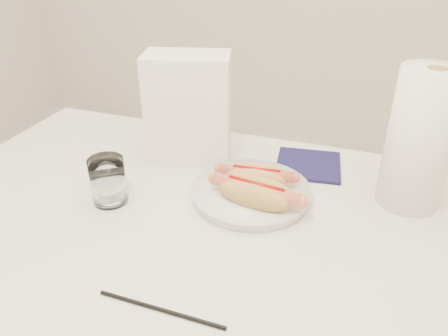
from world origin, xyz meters
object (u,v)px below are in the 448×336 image
(hotdog_left, at_px, (256,176))
(napkin_box, at_px, (189,109))
(hotdog_right, at_px, (256,193))
(table, at_px, (205,252))
(plate, at_px, (251,194))
(paper_towel_roll, at_px, (420,140))
(water_glass, at_px, (108,181))

(hotdog_left, relative_size, napkin_box, 0.63)
(hotdog_right, relative_size, napkin_box, 0.74)
(table, xyz_separation_m, hotdog_left, (0.06, 0.14, 0.10))
(plate, bearing_deg, hotdog_left, 80.35)
(paper_towel_roll, bearing_deg, plate, -162.53)
(table, height_order, plate, plate)
(table, distance_m, hotdog_right, 0.15)
(plate, bearing_deg, paper_towel_roll, 17.47)
(napkin_box, distance_m, paper_towel_roll, 0.47)
(water_glass, bearing_deg, napkin_box, 70.62)
(water_glass, distance_m, napkin_box, 0.25)
(table, relative_size, paper_towel_roll, 4.48)
(napkin_box, bearing_deg, plate, -47.82)
(plate, xyz_separation_m, hotdog_left, (0.00, 0.02, 0.03))
(hotdog_right, xyz_separation_m, napkin_box, (-0.20, 0.16, 0.08))
(table, height_order, napkin_box, napkin_box)
(napkin_box, bearing_deg, paper_towel_roll, -17.93)
(hotdog_right, relative_size, water_glass, 1.91)
(table, height_order, hotdog_left, hotdog_left)
(hotdog_left, xyz_separation_m, napkin_box, (-0.19, 0.09, 0.08))
(table, height_order, paper_towel_roll, paper_towel_roll)
(table, xyz_separation_m, paper_towel_roll, (0.35, 0.21, 0.19))
(napkin_box, bearing_deg, hotdog_left, -41.89)
(table, distance_m, napkin_box, 0.32)
(plate, relative_size, napkin_box, 0.94)
(table, bearing_deg, paper_towel_roll, 31.38)
(hotdog_left, bearing_deg, table, -117.75)
(hotdog_right, bearing_deg, table, -125.74)
(hotdog_right, height_order, napkin_box, napkin_box)
(table, distance_m, plate, 0.15)
(table, height_order, hotdog_right, hotdog_right)
(hotdog_right, bearing_deg, water_glass, -159.59)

